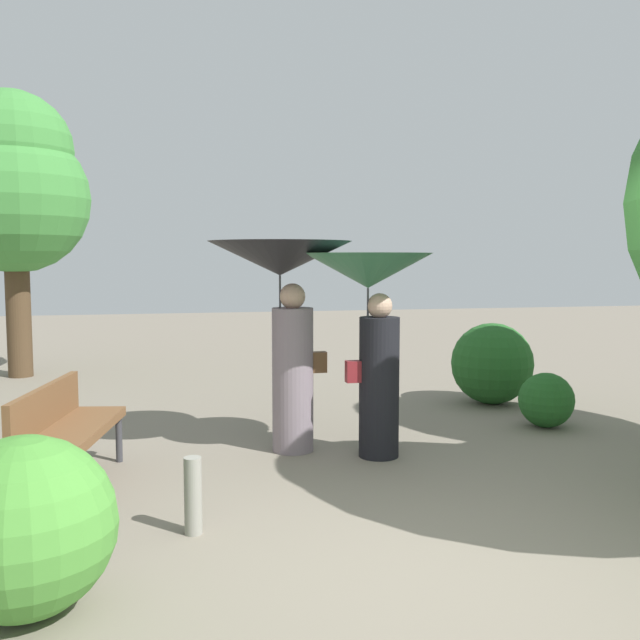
% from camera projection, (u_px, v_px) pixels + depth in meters
% --- Properties ---
extents(ground_plane, '(40.00, 40.00, 0.00)m').
position_uv_depth(ground_plane, '(430.00, 566.00, 4.17)').
color(ground_plane, gray).
extents(person_left, '(1.36, 1.36, 2.02)m').
position_uv_depth(person_left, '(284.00, 291.00, 6.52)').
color(person_left, gray).
rests_on(person_left, ground).
extents(person_right, '(1.18, 1.18, 1.91)m').
position_uv_depth(person_right, '(371.00, 305.00, 6.34)').
color(person_right, black).
rests_on(person_right, ground).
extents(park_bench, '(0.75, 1.56, 0.83)m').
position_uv_depth(park_bench, '(65.00, 425.00, 5.58)').
color(park_bench, '#38383D').
rests_on(park_bench, ground).
extents(tree_near_left, '(2.28, 2.28, 4.43)m').
position_uv_depth(tree_near_left, '(14.00, 185.00, 10.58)').
color(tree_near_left, '#4C3823').
rests_on(tree_near_left, ground).
extents(bush_path_left, '(0.61, 0.61, 0.61)m').
position_uv_depth(bush_path_left, '(546.00, 400.00, 7.57)').
color(bush_path_left, '#235B23').
rests_on(bush_path_left, ground).
extents(bush_path_right, '(1.04, 1.04, 1.04)m').
position_uv_depth(bush_path_right, '(492.00, 363.00, 8.79)').
color(bush_path_right, '#235B23').
rests_on(bush_path_right, ground).
extents(bush_behind_bench, '(0.95, 0.95, 0.95)m').
position_uv_depth(bush_behind_bench, '(25.00, 526.00, 3.56)').
color(bush_behind_bench, '#4C9338').
rests_on(bush_behind_bench, ground).
extents(path_marker_post, '(0.12, 0.12, 0.53)m').
position_uv_depth(path_marker_post, '(193.00, 496.00, 4.63)').
color(path_marker_post, gray).
rests_on(path_marker_post, ground).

